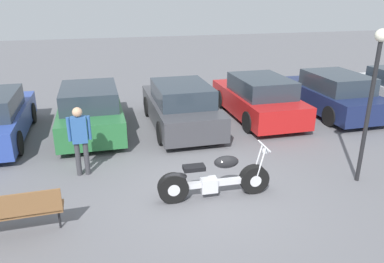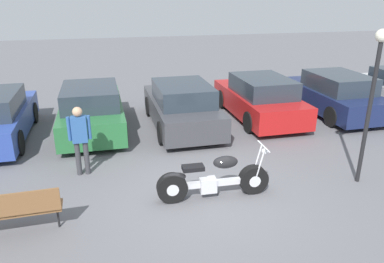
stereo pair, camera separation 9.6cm
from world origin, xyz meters
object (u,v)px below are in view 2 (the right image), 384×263
(parked_car_dark_grey, at_px, (182,106))
(person_standing, at_px, (80,135))
(motorcycle, at_px, (212,180))
(lamp_post, at_px, (374,83))
(parked_car_red, at_px, (259,99))
(parked_car_navy, at_px, (334,94))
(parked_car_green, at_px, (92,109))
(park_bench, at_px, (7,210))

(parked_car_dark_grey, distance_m, person_standing, 4.00)
(motorcycle, bearing_deg, lamp_post, -1.94)
(parked_car_red, bearing_deg, parked_car_dark_grey, -174.41)
(parked_car_navy, bearing_deg, parked_car_green, 178.70)
(lamp_post, height_order, person_standing, lamp_post)
(motorcycle, height_order, parked_car_navy, parked_car_navy)
(parked_car_green, xyz_separation_m, parked_car_red, (5.48, -0.06, 0.00))
(parked_car_red, xyz_separation_m, lamp_post, (0.36, -4.80, 1.60))
(parked_car_green, height_order, parked_car_red, same)
(parked_car_navy, distance_m, person_standing, 8.90)
(parked_car_navy, xyz_separation_m, person_standing, (-8.44, -2.82, 0.30))
(parked_car_red, height_order, lamp_post, lamp_post)
(parked_car_green, distance_m, parked_car_red, 5.48)
(lamp_post, bearing_deg, parked_car_red, 94.24)
(parked_car_green, bearing_deg, motorcycle, -63.07)
(parked_car_red, bearing_deg, park_bench, -143.21)
(parked_car_green, distance_m, person_standing, 3.03)
(parked_car_dark_grey, bearing_deg, parked_car_navy, 1.51)
(park_bench, xyz_separation_m, lamp_post, (7.23, 0.34, 1.74))
(parked_car_red, bearing_deg, parked_car_green, 179.34)
(person_standing, bearing_deg, parked_car_dark_grey, 42.10)
(park_bench, height_order, lamp_post, lamp_post)
(parked_car_navy, relative_size, lamp_post, 1.29)
(parked_car_dark_grey, relative_size, person_standing, 2.62)
(person_standing, bearing_deg, parked_car_green, 85.83)
(parked_car_green, bearing_deg, parked_car_red, -0.66)
(parked_car_dark_grey, relative_size, park_bench, 2.40)
(parked_car_navy, bearing_deg, parked_car_red, 177.42)
(parked_car_navy, height_order, park_bench, parked_car_navy)
(parked_car_dark_grey, xyz_separation_m, lamp_post, (3.09, -4.53, 1.60))
(parked_car_dark_grey, relative_size, parked_car_red, 1.00)
(parked_car_red, xyz_separation_m, parked_car_navy, (2.74, -0.12, 0.00))
(motorcycle, distance_m, person_standing, 3.21)
(park_bench, bearing_deg, motorcycle, 6.85)
(park_bench, bearing_deg, parked_car_red, 36.79)
(motorcycle, xyz_separation_m, park_bench, (-3.81, -0.46, 0.14))
(motorcycle, height_order, parked_car_red, parked_car_red)
(parked_car_red, distance_m, parked_car_navy, 2.74)
(parked_car_red, relative_size, parked_car_navy, 1.00)
(parked_car_dark_grey, height_order, parked_car_red, same)
(motorcycle, distance_m, parked_car_red, 5.61)
(motorcycle, height_order, person_standing, person_standing)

